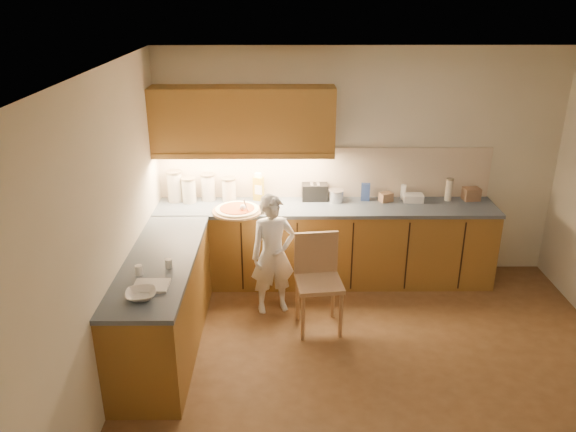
% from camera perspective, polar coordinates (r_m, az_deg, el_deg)
% --- Properties ---
extents(room, '(4.54, 4.50, 2.62)m').
position_cam_1_polar(room, '(4.42, 10.53, 2.26)').
color(room, brown).
rests_on(room, ground).
extents(l_counter, '(3.77, 2.62, 0.92)m').
position_cam_1_polar(l_counter, '(5.98, -1.18, -4.62)').
color(l_counter, olive).
rests_on(l_counter, ground).
extents(backsplash, '(3.75, 0.02, 0.58)m').
position_cam_1_polar(backsplash, '(6.39, 3.78, 4.41)').
color(backsplash, beige).
rests_on(backsplash, l_counter).
extents(upper_cabinets, '(1.95, 0.36, 0.73)m').
position_cam_1_polar(upper_cabinets, '(6.07, -4.59, 9.68)').
color(upper_cabinets, olive).
rests_on(upper_cabinets, ground).
extents(pizza_on_board, '(0.53, 0.53, 0.22)m').
position_cam_1_polar(pizza_on_board, '(6.04, -5.17, 0.60)').
color(pizza_on_board, tan).
rests_on(pizza_on_board, l_counter).
extents(child, '(0.53, 0.42, 1.27)m').
position_cam_1_polar(child, '(5.72, -1.53, -3.93)').
color(child, white).
rests_on(child, ground).
extents(wooden_chair, '(0.48, 0.48, 0.96)m').
position_cam_1_polar(wooden_chair, '(5.51, 3.05, -6.00)').
color(wooden_chair, tan).
rests_on(wooden_chair, ground).
extents(mixing_bowl, '(0.28, 0.28, 0.06)m').
position_cam_1_polar(mixing_bowl, '(4.53, -14.71, -7.74)').
color(mixing_bowl, silver).
rests_on(mixing_bowl, l_counter).
extents(canister_a, '(0.18, 0.18, 0.35)m').
position_cam_1_polar(canister_a, '(6.41, -11.43, 3.00)').
color(canister_a, beige).
rests_on(canister_a, l_counter).
extents(canister_b, '(0.16, 0.16, 0.29)m').
position_cam_1_polar(canister_b, '(6.36, -10.04, 2.63)').
color(canister_b, silver).
rests_on(canister_b, l_counter).
extents(canister_c, '(0.16, 0.16, 0.31)m').
position_cam_1_polar(canister_c, '(6.39, -8.12, 2.95)').
color(canister_c, silver).
rests_on(canister_c, l_counter).
extents(canister_d, '(0.17, 0.17, 0.27)m').
position_cam_1_polar(canister_d, '(6.34, -6.02, 2.74)').
color(canister_d, silver).
rests_on(canister_d, l_counter).
extents(oil_jug, '(0.13, 0.11, 0.32)m').
position_cam_1_polar(oil_jug, '(6.33, -3.02, 2.88)').
color(oil_jug, '#B29623').
rests_on(oil_jug, l_counter).
extents(toaster, '(0.29, 0.17, 0.19)m').
position_cam_1_polar(toaster, '(6.35, 2.74, 2.46)').
color(toaster, black).
rests_on(toaster, l_counter).
extents(steel_pot, '(0.18, 0.18, 0.14)m').
position_cam_1_polar(steel_pot, '(6.32, 4.91, 2.06)').
color(steel_pot, silver).
rests_on(steel_pot, l_counter).
extents(blue_box, '(0.11, 0.08, 0.20)m').
position_cam_1_polar(blue_box, '(6.39, 7.87, 2.44)').
color(blue_box, '#304A92').
rests_on(blue_box, l_counter).
extents(card_box_a, '(0.17, 0.15, 0.10)m').
position_cam_1_polar(card_box_a, '(6.41, 9.92, 1.91)').
color(card_box_a, tan).
rests_on(card_box_a, l_counter).
extents(white_bottle, '(0.07, 0.07, 0.17)m').
position_cam_1_polar(white_bottle, '(6.50, 11.63, 2.39)').
color(white_bottle, white).
rests_on(white_bottle, l_counter).
extents(flat_pack, '(0.23, 0.17, 0.09)m').
position_cam_1_polar(flat_pack, '(6.47, 12.60, 1.81)').
color(flat_pack, white).
rests_on(flat_pack, l_counter).
extents(tall_jar, '(0.08, 0.08, 0.26)m').
position_cam_1_polar(tall_jar, '(6.57, 16.03, 2.62)').
color(tall_jar, white).
rests_on(tall_jar, l_counter).
extents(card_box_b, '(0.20, 0.16, 0.14)m').
position_cam_1_polar(card_box_b, '(6.68, 18.12, 2.14)').
color(card_box_b, '#9C7554').
rests_on(card_box_b, l_counter).
extents(dough_cloth, '(0.28, 0.22, 0.02)m').
position_cam_1_polar(dough_cloth, '(4.68, -13.73, -6.89)').
color(dough_cloth, silver).
rests_on(dough_cloth, l_counter).
extents(spice_jar_a, '(0.07, 0.07, 0.08)m').
position_cam_1_polar(spice_jar_a, '(4.88, -14.92, -5.33)').
color(spice_jar_a, white).
rests_on(spice_jar_a, l_counter).
extents(spice_jar_b, '(0.08, 0.08, 0.08)m').
position_cam_1_polar(spice_jar_b, '(4.94, -12.03, -4.74)').
color(spice_jar_b, white).
rests_on(spice_jar_b, l_counter).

